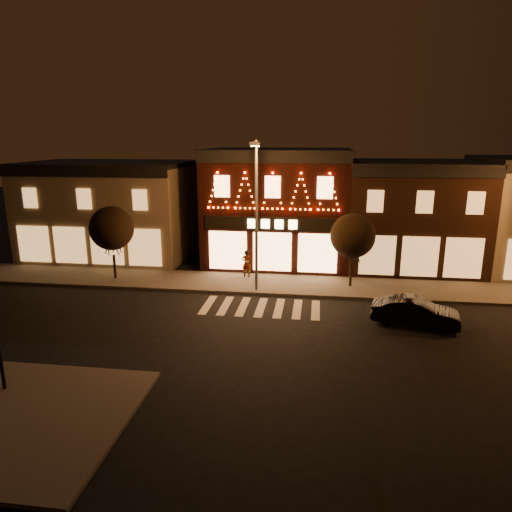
# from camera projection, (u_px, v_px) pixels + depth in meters

# --- Properties ---
(ground) EXTENTS (120.00, 120.00, 0.00)m
(ground) POSITION_uv_depth(u_px,v_px,m) (250.00, 338.00, 21.70)
(ground) COLOR black
(ground) RESTS_ON ground
(sidewalk_far) EXTENTS (44.00, 4.00, 0.15)m
(sidewalk_far) POSITION_uv_depth(u_px,v_px,m) (300.00, 285.00, 29.09)
(sidewalk_far) COLOR #47423D
(sidewalk_far) RESTS_ON ground
(sidewalk_near) EXTENTS (7.00, 7.00, 0.15)m
(sidewalk_near) POSITION_uv_depth(u_px,v_px,m) (23.00, 419.00, 15.34)
(sidewalk_near) COLOR #47423D
(sidewalk_near) RESTS_ON ground
(building_left) EXTENTS (12.20, 8.28, 7.30)m
(building_left) POSITION_uv_depth(u_px,v_px,m) (111.00, 209.00, 35.90)
(building_left) COLOR #796C56
(building_left) RESTS_ON ground
(building_pulp) EXTENTS (10.20, 8.34, 8.30)m
(building_pulp) POSITION_uv_depth(u_px,v_px,m) (278.00, 206.00, 34.06)
(building_pulp) COLOR black
(building_pulp) RESTS_ON ground
(building_right_a) EXTENTS (9.20, 8.28, 7.50)m
(building_right_a) POSITION_uv_depth(u_px,v_px,m) (411.00, 214.00, 32.93)
(building_right_a) COLOR #331C12
(building_right_a) RESTS_ON ground
(streetlamp_mid) EXTENTS (0.58, 2.02, 8.80)m
(streetlamp_mid) POSITION_uv_depth(u_px,v_px,m) (256.00, 205.00, 26.53)
(streetlamp_mid) COLOR #59595E
(streetlamp_mid) RESTS_ON sidewalk_far
(tree_left) EXTENTS (2.82, 2.82, 4.72)m
(tree_left) POSITION_uv_depth(u_px,v_px,m) (112.00, 228.00, 29.56)
(tree_left) COLOR black
(tree_left) RESTS_ON sidewalk_far
(tree_right) EXTENTS (2.71, 2.71, 4.54)m
(tree_right) POSITION_uv_depth(u_px,v_px,m) (353.00, 236.00, 27.94)
(tree_right) COLOR black
(tree_right) RESTS_ON sidewalk_far
(dark_sedan) EXTENTS (4.43, 2.29, 1.39)m
(dark_sedan) POSITION_uv_depth(u_px,v_px,m) (415.00, 312.00, 22.97)
(dark_sedan) COLOR black
(dark_sedan) RESTS_ON ground
(pedestrian) EXTENTS (0.71, 0.52, 1.82)m
(pedestrian) POSITION_uv_depth(u_px,v_px,m) (247.00, 264.00, 30.35)
(pedestrian) COLOR gray
(pedestrian) RESTS_ON sidewalk_far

